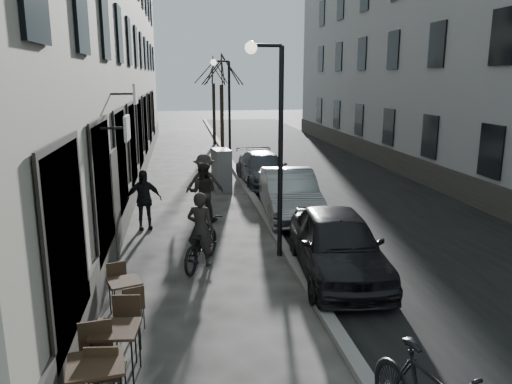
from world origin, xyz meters
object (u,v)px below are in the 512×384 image
object	(u,v)px
bistro_set_c	(125,294)
car_far	(263,169)
bistro_set_b	(117,348)
tree_near	(221,70)
streetlamp_near	(274,128)
bicycle	(201,243)
car_near	(337,244)
streetlamp_far	(226,102)
car_mid	(289,194)
pedestrian_far	(144,200)
pedestrian_near	(203,192)
tree_far	(213,71)
utility_cabinet	(222,170)
pedestrian_mid	(204,183)

from	to	relation	value
bistro_set_c	car_far	xyz separation A→B (m)	(4.44, 11.03, 0.22)
bistro_set_b	car_far	world-z (taller)	car_far
tree_near	bistro_set_b	world-z (taller)	tree_near
streetlamp_near	bistro_set_b	xyz separation A→B (m)	(-3.18, -4.70, -2.67)
bicycle	car_near	xyz separation A→B (m)	(2.94, -1.10, 0.20)
streetlamp_far	car_mid	bearing A→B (deg)	-82.21
bistro_set_c	car_mid	distance (m)	7.57
streetlamp_far	bistro_set_c	xyz separation A→B (m)	(-3.26, -14.69, -2.74)
streetlamp_far	pedestrian_far	bearing A→B (deg)	-109.43
bicycle	tree_near	bearing A→B (deg)	-74.37
bistro_set_c	pedestrian_far	world-z (taller)	pedestrian_far
pedestrian_near	car_far	bearing A→B (deg)	-106.54
streetlamp_far	bistro_set_c	size ratio (longest dim) A/B	3.60
tree_near	bistro_set_b	distance (m)	20.40
tree_far	pedestrian_far	bearing A→B (deg)	-100.35
car_near	car_mid	xyz separation A→B (m)	(0.00, 4.88, -0.01)
utility_cabinet	pedestrian_mid	bearing A→B (deg)	-113.53
pedestrian_mid	tree_far	bearing A→B (deg)	-90.91
tree_near	car_mid	bearing A→B (deg)	-84.57
bistro_set_c	car_near	distance (m)	4.62
streetlamp_near	car_far	xyz separation A→B (m)	(1.17, 8.34, -2.52)
pedestrian_mid	bicycle	bearing A→B (deg)	90.27
utility_cabinet	tree_far	bearing A→B (deg)	79.73
streetlamp_near	pedestrian_near	xyz separation A→B (m)	(-1.54, 3.30, -2.25)
bicycle	pedestrian_mid	size ratio (longest dim) A/B	1.10
streetlamp_near	bicycle	size ratio (longest dim) A/B	2.49
streetlamp_near	bicycle	bearing A→B (deg)	-168.72
pedestrian_mid	streetlamp_far	bearing A→B (deg)	-96.56
pedestrian_near	car_near	world-z (taller)	pedestrian_near
car_near	pedestrian_far	bearing A→B (deg)	141.23
streetlamp_far	pedestrian_near	world-z (taller)	streetlamp_far
utility_cabinet	pedestrian_mid	distance (m)	2.85
streetlamp_near	utility_cabinet	bearing A→B (deg)	94.90
tree_near	bistro_set_c	distance (m)	18.49
bistro_set_b	utility_cabinet	distance (m)	12.29
tree_near	tree_far	world-z (taller)	same
streetlamp_far	car_mid	world-z (taller)	streetlamp_far
streetlamp_far	tree_near	world-z (taller)	tree_near
car_near	car_far	size ratio (longest dim) A/B	0.99
car_far	bistro_set_c	bearing A→B (deg)	-115.10
tree_near	bicycle	distance (m)	16.00
tree_near	tree_far	distance (m)	6.00
car_near	tree_far	bearing A→B (deg)	97.55
bicycle	pedestrian_near	distance (m)	3.68
bistro_set_b	bistro_set_c	xyz separation A→B (m)	(-0.08, 2.01, -0.07)
pedestrian_mid	car_mid	world-z (taller)	pedestrian_mid
bicycle	car_mid	bearing A→B (deg)	-105.37
streetlamp_far	pedestrian_mid	bearing A→B (deg)	-100.85
bistro_set_b	pedestrian_near	xyz separation A→B (m)	(1.64, 8.00, 0.42)
streetlamp_far	utility_cabinet	bearing A→B (deg)	-97.64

